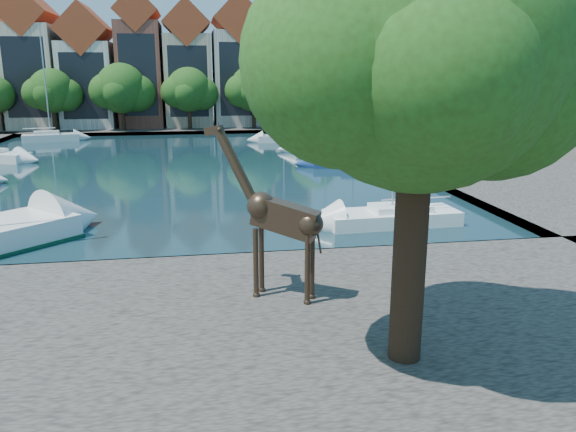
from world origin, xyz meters
name	(u,v)px	position (x,y,z in m)	size (l,w,h in m)	color
ground	(133,270)	(0.00, 0.00, 0.00)	(160.00, 160.00, 0.00)	#38332B
water_basin	(164,168)	(0.00, 24.00, 0.04)	(38.00, 50.00, 0.08)	black
near_quay	(105,351)	(0.00, -7.00, 0.25)	(50.00, 14.00, 0.50)	#555049
far_quay	(175,127)	(0.00, 56.00, 0.25)	(60.00, 16.00, 0.50)	#555049
right_quay	(459,157)	(25.00, 24.00, 0.25)	(14.00, 52.00, 0.50)	#555049
plane_tree	(426,58)	(7.62, -9.01, 7.67)	(8.32, 6.40, 10.62)	#332114
townhouse_west_mid	(34,65)	(-17.00, 55.99, 8.23)	(5.94, 9.18, 16.79)	beige
townhouse_west_inner	(89,72)	(-10.50, 55.99, 7.35)	(6.43, 9.18, 15.15)	silver
townhouse_center	(141,64)	(-4.00, 55.99, 8.36)	(5.44, 9.18, 16.93)	brown
townhouse_east_inner	(188,69)	(2.00, 55.99, 7.73)	(5.94, 9.18, 15.79)	tan
townhouse_east_mid	(238,67)	(8.50, 55.99, 8.10)	(6.43, 9.18, 16.65)	beige
townhouse_east_end	(286,74)	(15.00, 55.99, 7.11)	(5.44, 9.18, 14.43)	#8A5942
far_tree_west	(52,92)	(-13.91, 50.49, 5.08)	(6.76, 5.20, 7.36)	#332114
far_tree_mid_west	(122,90)	(-5.89, 50.49, 5.29)	(7.80, 6.00, 8.00)	#332114
far_tree_mid_east	(189,91)	(2.10, 50.49, 5.13)	(7.02, 5.40, 7.52)	#332114
far_tree_east	(254,90)	(10.11, 50.49, 5.24)	(7.54, 5.80, 7.84)	#332114
far_tree_far_east	(317,91)	(18.09, 50.49, 5.08)	(6.76, 5.20, 7.36)	#332114
giraffe_statue	(276,216)	(4.93, -4.62, 3.12)	(3.43, 2.14, 5.32)	#36271B
sailboat_left_e	(51,135)	(-12.91, 43.43, 0.73)	(6.02, 3.13, 12.29)	silver
sailboat_right_a	(392,214)	(12.00, 4.54, 0.60)	(6.64, 2.61, 9.49)	white
sailboat_right_b	(354,160)	(15.00, 22.04, 0.57)	(6.85, 2.96, 10.46)	navy
sailboat_right_c	(326,144)	(15.00, 31.73, 0.66)	(7.17, 3.44, 9.56)	white
sailboat_right_d	(284,137)	(12.00, 38.90, 0.63)	(5.68, 2.23, 8.79)	silver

